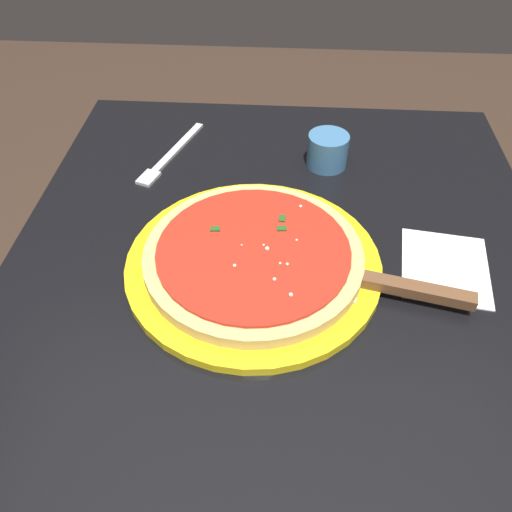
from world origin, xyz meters
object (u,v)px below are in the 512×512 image
object	(u,v)px
fork	(171,156)
napkin_folded_right	(448,267)
pizza_server	(385,284)
serving_plate	(256,264)
pizza	(256,255)
cup_small_sauce	(330,151)

from	to	relation	value
fork	napkin_folded_right	bearing A→B (deg)	-119.31
pizza_server	serving_plate	bearing A→B (deg)	77.46
napkin_folded_right	fork	size ratio (longest dim) A/B	0.69
pizza	pizza_server	size ratio (longest dim) A/B	1.20
serving_plate	napkin_folded_right	distance (m)	0.24
serving_plate	pizza	bearing A→B (deg)	-60.12
cup_small_sauce	fork	size ratio (longest dim) A/B	0.34
pizza	napkin_folded_right	bearing A→B (deg)	-86.28
serving_plate	napkin_folded_right	xyz separation A→B (m)	(0.02, -0.24, -0.01)
pizza	cup_small_sauce	size ratio (longest dim) A/B	4.34
serving_plate	pizza_server	world-z (taller)	pizza_server
pizza	fork	bearing A→B (deg)	32.66
fork	serving_plate	bearing A→B (deg)	-147.34
pizza	pizza_server	xyz separation A→B (m)	(-0.03, -0.15, -0.00)
napkin_folded_right	fork	distance (m)	0.45
serving_plate	fork	xyz separation A→B (m)	(0.23, 0.15, -0.00)
serving_plate	fork	distance (m)	0.28
pizza	fork	size ratio (longest dim) A/B	1.48
pizza	cup_small_sauce	xyz separation A→B (m)	(0.23, -0.10, 0.00)
pizza_server	napkin_folded_right	xyz separation A→B (m)	(0.05, -0.09, -0.02)
serving_plate	pizza_server	distance (m)	0.16
serving_plate	napkin_folded_right	size ratio (longest dim) A/B	2.53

